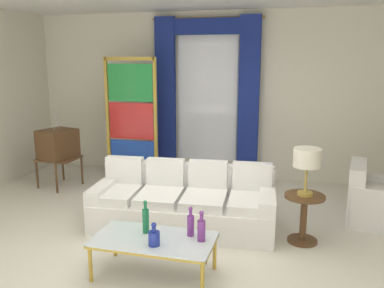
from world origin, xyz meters
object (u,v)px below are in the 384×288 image
object	(u,v)px
couch_white_long	(184,204)
vintage_tv	(58,145)
bottle_crystal_tall	(201,229)
peacock_figurine	(145,179)
bottle_blue_decanter	(146,220)
bottle_amber_squat	(154,237)
armchair_white	(376,202)
round_side_table	(304,214)
table_lamp_brass	(307,160)
coffee_table	(154,241)
stained_glass_divider	(131,123)
bottle_ruby_flask	(191,224)

from	to	relation	value
couch_white_long	vintage_tv	bearing A→B (deg)	157.51
bottle_crystal_tall	peacock_figurine	bearing A→B (deg)	122.94
bottle_blue_decanter	bottle_crystal_tall	distance (m)	0.60
bottle_blue_decanter	peacock_figurine	world-z (taller)	bottle_blue_decanter
bottle_amber_squat	bottle_crystal_tall	bearing A→B (deg)	26.94
vintage_tv	armchair_white	bearing A→B (deg)	-3.16
bottle_crystal_tall	round_side_table	size ratio (longest dim) A/B	0.53
peacock_figurine	table_lamp_brass	bearing A→B (deg)	-26.24
couch_white_long	bottle_crystal_tall	size ratio (longest dim) A/B	7.60
vintage_tv	round_side_table	bearing A→B (deg)	-15.71
coffee_table	vintage_tv	bearing A→B (deg)	138.02
stained_glass_divider	bottle_blue_decanter	bearing A→B (deg)	-64.29
couch_white_long	stained_glass_divider	size ratio (longest dim) A/B	1.09
armchair_white	coffee_table	bearing A→B (deg)	-139.62
vintage_tv	stained_glass_divider	world-z (taller)	stained_glass_divider
stained_glass_divider	armchair_white	bearing A→B (deg)	-12.48
bottle_crystal_tall	bottle_ruby_flask	bearing A→B (deg)	147.09
stained_glass_divider	bottle_amber_squat	bearing A→B (deg)	-63.35
couch_white_long	peacock_figurine	world-z (taller)	couch_white_long
armchair_white	peacock_figurine	bearing A→B (deg)	173.76
bottle_blue_decanter	armchair_white	size ratio (longest dim) A/B	0.38
armchair_white	peacock_figurine	size ratio (longest dim) A/B	1.54
armchair_white	table_lamp_brass	xyz separation A→B (m)	(-0.94, -0.87, 0.74)
bottle_blue_decanter	bottle_amber_squat	world-z (taller)	bottle_blue_decanter
armchair_white	bottle_crystal_tall	bearing A→B (deg)	-134.23
peacock_figurine	round_side_table	xyz separation A→B (m)	(2.53, -1.24, 0.14)
coffee_table	bottle_amber_squat	size ratio (longest dim) A/B	5.18
armchair_white	peacock_figurine	distance (m)	3.49
round_side_table	table_lamp_brass	size ratio (longest dim) A/B	1.04
coffee_table	bottle_crystal_tall	size ratio (longest dim) A/B	3.88
bottle_ruby_flask	stained_glass_divider	distance (m)	3.35
bottle_ruby_flask	bottle_amber_squat	bearing A→B (deg)	-133.41
bottle_blue_decanter	bottle_amber_squat	distance (m)	0.31
table_lamp_brass	bottle_amber_squat	bearing A→B (deg)	-136.61
peacock_figurine	round_side_table	world-z (taller)	round_side_table
coffee_table	bottle_blue_decanter	bearing A→B (deg)	140.97
couch_white_long	coffee_table	xyz separation A→B (m)	(0.05, -1.28, 0.07)
vintage_tv	bottle_blue_decanter	bearing A→B (deg)	-42.12
bottle_ruby_flask	peacock_figurine	size ratio (longest dim) A/B	0.52
bottle_blue_decanter	armchair_white	xyz separation A→B (m)	(2.54, 1.95, -0.27)
bottle_blue_decanter	table_lamp_brass	size ratio (longest dim) A/B	0.62
bottle_blue_decanter	bottle_crystal_tall	xyz separation A→B (m)	(0.60, -0.03, -0.02)
couch_white_long	peacock_figurine	bearing A→B (deg)	131.10
bottle_crystal_tall	round_side_table	bearing A→B (deg)	48.51
stained_glass_divider	peacock_figurine	distance (m)	1.06
coffee_table	armchair_white	bearing A→B (deg)	40.38
bottle_ruby_flask	bottle_blue_decanter	bearing A→B (deg)	-173.54
armchair_white	vintage_tv	bearing A→B (deg)	176.84
bottle_crystal_tall	armchair_white	size ratio (longest dim) A/B	0.34
vintage_tv	stained_glass_divider	bearing A→B (deg)	27.83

